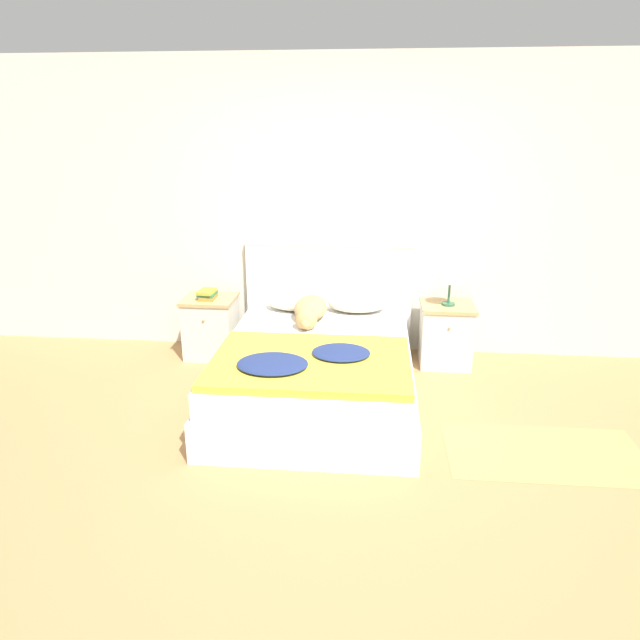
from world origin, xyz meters
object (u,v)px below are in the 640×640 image
(nightstand_right, at_px, (446,334))
(pillow_right, at_px, (357,303))
(bed, at_px, (318,370))
(dog, at_px, (310,310))
(table_lamp, at_px, (450,277))
(book_stack, at_px, (207,294))
(nightstand_left, at_px, (211,326))
(pillow_left, at_px, (296,302))

(nightstand_right, distance_m, pillow_right, 0.81)
(bed, relative_size, dog, 2.66)
(nightstand_right, distance_m, table_lamp, 0.52)
(dog, xyz_separation_m, book_stack, (-0.93, 0.24, 0.04))
(bed, relative_size, nightstand_right, 3.65)
(nightstand_right, bearing_deg, nightstand_left, 180.00)
(pillow_left, bearing_deg, nightstand_left, -179.79)
(nightstand_left, relative_size, table_lamp, 1.71)
(pillow_right, bearing_deg, book_stack, -178.75)
(nightstand_left, xyz_separation_m, nightstand_right, (2.07, 0.00, 0.00))
(pillow_left, relative_size, pillow_right, 1.00)
(bed, bearing_deg, pillow_left, 109.12)
(nightstand_left, xyz_separation_m, dog, (0.92, -0.26, 0.27))
(bed, bearing_deg, table_lamp, 35.58)
(pillow_left, height_order, pillow_right, same)
(book_stack, bearing_deg, dog, -14.24)
(bed, distance_m, nightstand_left, 1.29)
(dog, bearing_deg, bed, -77.50)
(nightstand_right, xyz_separation_m, book_stack, (-2.07, -0.03, 0.31))
(bed, distance_m, pillow_left, 0.86)
(nightstand_left, xyz_separation_m, table_lamp, (2.07, -0.02, 0.52))
(bed, xyz_separation_m, pillow_right, (0.26, 0.76, 0.30))
(nightstand_left, bearing_deg, pillow_left, 0.21)
(table_lamp, bearing_deg, dog, -168.15)
(bed, bearing_deg, nightstand_right, 36.35)
(pillow_left, bearing_deg, nightstand_right, -0.12)
(pillow_left, distance_m, table_lamp, 1.33)
(nightstand_right, xyz_separation_m, pillow_left, (-1.30, 0.00, 0.25))
(book_stack, bearing_deg, table_lamp, 0.12)
(bed, xyz_separation_m, pillow_left, (-0.26, 0.76, 0.30))
(pillow_right, relative_size, table_lamp, 1.57)
(nightstand_left, height_order, nightstand_right, same)
(pillow_left, relative_size, table_lamp, 1.57)
(dog, relative_size, table_lamp, 2.35)
(bed, xyz_separation_m, book_stack, (-1.04, 0.74, 0.35))
(bed, xyz_separation_m, dog, (-0.11, 0.50, 0.32))
(pillow_left, height_order, dog, dog)
(nightstand_right, bearing_deg, pillow_right, 179.79)
(pillow_left, distance_m, pillow_right, 0.53)
(bed, relative_size, book_stack, 9.71)
(pillow_right, distance_m, book_stack, 1.31)
(pillow_left, height_order, book_stack, book_stack)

